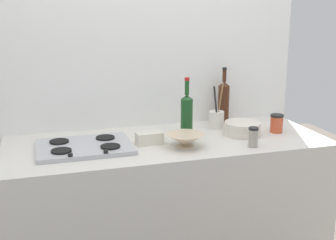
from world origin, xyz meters
TOP-DOWN VIEW (x-y plane):
  - counter_block at (0.00, 0.00)m, footprint 1.80×0.70m
  - backsplash_panel at (0.00, 0.38)m, footprint 1.90×0.06m
  - stovetop_hob at (-0.47, -0.02)m, footprint 0.50×0.37m
  - plate_stack at (0.45, -0.02)m, footprint 0.22×0.22m
  - wine_bottle_leftmost at (0.12, 0.04)m, footprint 0.07×0.07m
  - wine_bottle_mid_left at (0.45, 0.27)m, footprint 0.07×0.07m
  - mixing_bowl at (0.05, -0.14)m, footprint 0.21×0.21m
  - butter_dish at (-0.12, -0.03)m, footprint 0.15×0.09m
  - utensil_crock at (0.36, 0.16)m, footprint 0.09×0.09m
  - condiment_jar_front at (0.67, -0.03)m, footprint 0.08×0.08m
  - condiment_jar_rear at (0.40, -0.24)m, footprint 0.05×0.05m

SIDE VIEW (x-z plane):
  - counter_block at x=0.00m, z-range 0.00..0.90m
  - stovetop_hob at x=-0.47m, z-range 0.89..0.93m
  - butter_dish at x=-0.12m, z-range 0.90..0.97m
  - plate_stack at x=0.45m, z-range 0.90..0.98m
  - mixing_bowl at x=0.05m, z-range 0.90..0.98m
  - condiment_jar_rear at x=0.40m, z-range 0.90..1.01m
  - condiment_jar_front at x=0.67m, z-range 0.90..1.01m
  - utensil_crock at x=0.36m, z-range 0.81..1.10m
  - wine_bottle_leftmost at x=0.12m, z-range 0.86..1.21m
  - wine_bottle_mid_left at x=0.45m, z-range 0.86..1.22m
  - backsplash_panel at x=0.00m, z-range 0.00..2.28m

